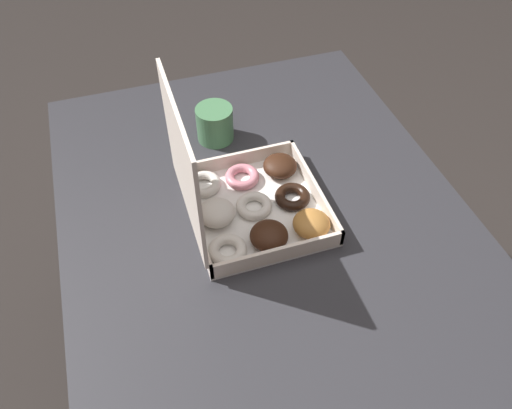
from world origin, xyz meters
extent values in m
plane|color=#2D2826|center=(0.00, 0.00, 0.00)|extent=(8.00, 8.00, 0.00)
cube|color=#2D2D33|center=(0.00, 0.00, 0.75)|extent=(1.24, 0.91, 0.03)
cylinder|color=#2D2D33|center=(0.57, -0.41, 0.37)|extent=(0.06, 0.06, 0.74)
cylinder|color=#2D2D33|center=(0.57, 0.41, 0.37)|extent=(0.06, 0.06, 0.74)
cube|color=white|center=(0.05, 0.02, 0.77)|extent=(0.31, 0.29, 0.01)
cube|color=silver|center=(0.05, -0.13, 0.79)|extent=(0.31, 0.01, 0.04)
cube|color=silver|center=(0.05, 0.16, 0.79)|extent=(0.31, 0.01, 0.04)
cube|color=silver|center=(-0.10, 0.02, 0.79)|extent=(0.01, 0.29, 0.04)
cube|color=silver|center=(0.20, 0.02, 0.79)|extent=(0.01, 0.29, 0.04)
cube|color=silver|center=(0.05, 0.17, 0.96)|extent=(0.31, 0.01, 0.29)
ellipsoid|color=#B77A38|center=(-0.05, -0.08, 0.80)|extent=(0.08, 0.08, 0.04)
torus|color=black|center=(0.05, -0.07, 0.78)|extent=(0.08, 0.08, 0.02)
ellipsoid|color=#381E11|center=(0.15, -0.08, 0.79)|extent=(0.08, 0.08, 0.04)
ellipsoid|color=#381E11|center=(-0.05, 0.02, 0.80)|extent=(0.08, 0.08, 0.05)
torus|color=white|center=(0.05, 0.02, 0.78)|extent=(0.08, 0.08, 0.02)
torus|color=pink|center=(0.15, 0.02, 0.78)|extent=(0.08, 0.08, 0.02)
torus|color=white|center=(-0.05, 0.11, 0.78)|extent=(0.08, 0.08, 0.02)
ellipsoid|color=white|center=(0.05, 0.11, 0.80)|extent=(0.08, 0.08, 0.05)
torus|color=white|center=(0.15, 0.11, 0.78)|extent=(0.08, 0.08, 0.02)
cylinder|color=#4C8456|center=(0.33, 0.04, 0.81)|extent=(0.09, 0.09, 0.09)
cylinder|color=black|center=(0.33, 0.04, 0.86)|extent=(0.08, 0.08, 0.01)
camera|label=1|loc=(-0.67, 0.25, 1.62)|focal=35.00mm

